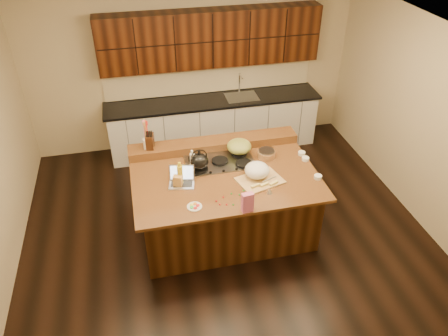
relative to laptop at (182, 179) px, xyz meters
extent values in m
cube|color=black|center=(0.57, 0.04, -0.98)|extent=(5.50, 5.00, 0.01)
cube|color=silver|center=(0.57, 0.04, 1.73)|extent=(5.50, 5.00, 0.01)
cube|color=tan|center=(0.57, 2.54, 0.37)|extent=(5.50, 0.01, 2.70)
cube|color=tan|center=(0.57, -2.47, 0.37)|extent=(5.50, 0.01, 2.70)
cube|color=tan|center=(3.32, 0.04, 0.37)|extent=(0.01, 5.00, 2.70)
cube|color=black|center=(0.57, 0.04, -0.54)|extent=(2.22, 1.42, 0.88)
cube|color=black|center=(0.57, 0.04, -0.08)|extent=(2.40, 1.60, 0.04)
cube|color=black|center=(0.57, 0.74, 0.00)|extent=(2.40, 0.30, 0.12)
cube|color=gray|center=(0.57, 0.34, -0.05)|extent=(0.92, 0.52, 0.02)
cylinder|color=black|center=(0.27, 0.47, -0.03)|extent=(0.22, 0.22, 0.03)
cylinder|color=black|center=(0.87, 0.47, -0.03)|extent=(0.22, 0.22, 0.03)
cylinder|color=black|center=(0.27, 0.21, -0.03)|extent=(0.22, 0.22, 0.03)
cylinder|color=black|center=(0.87, 0.21, -0.03)|extent=(0.22, 0.22, 0.03)
cylinder|color=black|center=(0.57, 0.34, -0.03)|extent=(0.22, 0.22, 0.03)
cube|color=silver|center=(0.87, 2.21, -0.53)|extent=(3.60, 0.62, 0.90)
cube|color=black|center=(0.87, 2.21, -0.06)|extent=(3.70, 0.66, 0.04)
cube|color=gray|center=(1.37, 2.21, -0.04)|extent=(0.55, 0.42, 0.01)
cylinder|color=gray|center=(1.37, 2.39, 0.14)|extent=(0.02, 0.02, 0.36)
cube|color=black|center=(0.87, 2.36, 0.97)|extent=(3.60, 0.34, 0.90)
cube|color=tan|center=(0.87, 2.52, 0.22)|extent=(3.60, 0.03, 0.50)
ellipsoid|color=black|center=(0.27, 0.21, 0.09)|extent=(0.24, 0.24, 0.21)
ellipsoid|color=olive|center=(0.87, 0.47, 0.08)|extent=(0.41, 0.41, 0.19)
cube|color=#B7B7BC|center=(-0.01, -0.05, -0.05)|extent=(0.35, 0.28, 0.01)
cube|color=black|center=(-0.01, -0.05, -0.04)|extent=(0.29, 0.18, 0.00)
cube|color=#B7B7BC|center=(0.01, 0.06, 0.06)|extent=(0.32, 0.13, 0.20)
cube|color=silver|center=(0.01, 0.05, 0.06)|extent=(0.29, 0.11, 0.17)
cylinder|color=gold|center=(-0.02, -0.02, 0.08)|extent=(0.08, 0.08, 0.27)
cylinder|color=silver|center=(0.18, 0.25, 0.07)|extent=(0.08, 0.08, 0.25)
cube|color=tan|center=(0.97, -0.19, -0.05)|extent=(0.63, 0.53, 0.02)
ellipsoid|color=white|center=(0.95, -0.11, 0.06)|extent=(0.32, 0.32, 0.20)
cube|color=#EDD872|center=(0.87, -0.32, -0.02)|extent=(0.12, 0.03, 0.03)
cube|color=#EDD872|center=(0.99, -0.32, -0.02)|extent=(0.12, 0.03, 0.03)
cube|color=#EDD872|center=(1.11, -0.32, -0.02)|extent=(0.12, 0.03, 0.03)
cylinder|color=gray|center=(1.09, -0.21, -0.03)|extent=(0.21, 0.09, 0.01)
cylinder|color=white|center=(1.72, -0.30, -0.04)|extent=(0.11, 0.11, 0.04)
cylinder|color=white|center=(1.72, 0.28, -0.04)|extent=(0.10, 0.10, 0.04)
cylinder|color=white|center=(1.72, 0.13, -0.04)|extent=(0.13, 0.13, 0.04)
cylinder|color=#996B3F|center=(1.22, 0.33, -0.01)|extent=(0.31, 0.31, 0.09)
cone|color=silver|center=(1.02, -0.45, -0.02)|extent=(0.10, 0.10, 0.07)
cube|color=#D46397|center=(0.66, -0.71, 0.07)|extent=(0.14, 0.09, 0.25)
cylinder|color=white|center=(0.07, -0.51, -0.05)|extent=(0.22, 0.22, 0.01)
cube|color=#C48F45|center=(-0.06, -0.06, 0.02)|extent=(0.13, 0.11, 0.15)
cylinder|color=white|center=(-0.36, 0.74, 0.13)|extent=(0.14, 0.14, 0.14)
cube|color=black|center=(-0.32, 0.74, 0.16)|extent=(0.13, 0.18, 0.20)
ellipsoid|color=red|center=(0.45, -0.42, -0.05)|extent=(0.02, 0.02, 0.02)
ellipsoid|color=#198C26|center=(0.72, -0.35, -0.05)|extent=(0.02, 0.02, 0.02)
ellipsoid|color=red|center=(0.34, -0.47, -0.05)|extent=(0.02, 0.02, 0.02)
ellipsoid|color=#198C26|center=(0.53, -0.58, -0.05)|extent=(0.02, 0.02, 0.02)
ellipsoid|color=red|center=(0.74, -0.39, -0.05)|extent=(0.02, 0.02, 0.02)
ellipsoid|color=#198C26|center=(0.65, -0.41, -0.05)|extent=(0.02, 0.02, 0.02)
ellipsoid|color=red|center=(0.37, -0.54, -0.05)|extent=(0.02, 0.02, 0.02)
ellipsoid|color=#198C26|center=(0.56, -0.37, -0.05)|extent=(0.02, 0.02, 0.02)
ellipsoid|color=red|center=(0.45, -0.56, -0.05)|extent=(0.02, 0.02, 0.02)
ellipsoid|color=#198C26|center=(0.70, -0.56, -0.05)|extent=(0.02, 0.02, 0.02)
ellipsoid|color=red|center=(0.70, -0.46, -0.05)|extent=(0.02, 0.02, 0.02)
camera|label=1|loc=(-0.47, -4.44, 3.24)|focal=35.00mm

